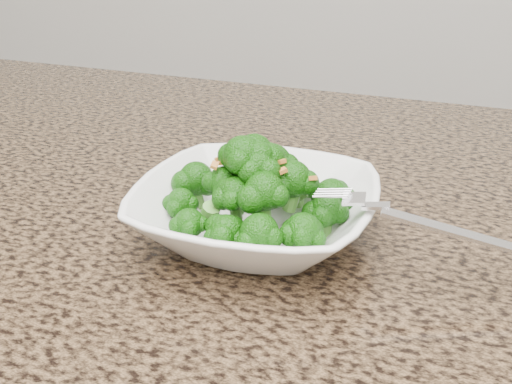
% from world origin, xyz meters
% --- Properties ---
extents(granite_counter, '(1.64, 1.04, 0.03)m').
position_xyz_m(granite_counter, '(0.00, 0.30, 0.89)').
color(granite_counter, brown).
rests_on(granite_counter, cabinet).
extents(bowl, '(0.24, 0.24, 0.06)m').
position_xyz_m(bowl, '(0.09, 0.27, 0.93)').
color(bowl, white).
rests_on(bowl, granite_counter).
extents(broccoli_pile, '(0.20, 0.20, 0.07)m').
position_xyz_m(broccoli_pile, '(0.09, 0.27, 0.99)').
color(broccoli_pile, '#155709').
rests_on(broccoli_pile, bowl).
extents(garlic_topping, '(0.12, 0.12, 0.01)m').
position_xyz_m(garlic_topping, '(0.09, 0.27, 1.03)').
color(garlic_topping, orange).
rests_on(garlic_topping, broccoli_pile).
extents(fork, '(0.20, 0.06, 0.01)m').
position_xyz_m(fork, '(0.21, 0.26, 0.96)').
color(fork, silver).
rests_on(fork, bowl).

